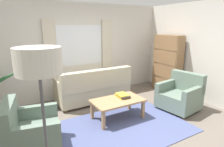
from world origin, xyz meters
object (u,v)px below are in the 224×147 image
object	(u,v)px
book_stack_on_table	(123,95)
standing_lamp	(40,74)
couch	(94,88)
armchair_left	(29,132)
coffee_table	(118,102)
bookshelf	(167,63)
armchair_right	(180,95)

from	to	relation	value
book_stack_on_table	standing_lamp	world-z (taller)	standing_lamp
couch	armchair_left	world-z (taller)	couch
book_stack_on_table	couch	bearing A→B (deg)	101.28
armchair_left	standing_lamp	distance (m)	1.73
coffee_table	armchair_left	bearing A→B (deg)	-171.71
armchair_left	coffee_table	world-z (taller)	armchair_left
couch	bookshelf	bearing A→B (deg)	170.76
coffee_table	standing_lamp	world-z (taller)	standing_lamp
armchair_right	bookshelf	bearing A→B (deg)	141.42
couch	coffee_table	distance (m)	1.15
couch	standing_lamp	bearing A→B (deg)	56.73
armchair_right	coffee_table	xyz separation A→B (m)	(-1.58, 0.33, 0.03)
bookshelf	coffee_table	bearing A→B (deg)	109.29
armchair_left	book_stack_on_table	distance (m)	2.03
bookshelf	couch	bearing A→B (deg)	80.76
book_stack_on_table	standing_lamp	xyz separation A→B (m)	(-1.94, -1.57, 1.10)
book_stack_on_table	bookshelf	distance (m)	2.20
couch	book_stack_on_table	distance (m)	1.09
armchair_left	book_stack_on_table	xyz separation A→B (m)	(1.99, 0.35, 0.12)
armchair_right	standing_lamp	bearing A→B (deg)	-79.15
armchair_left	bookshelf	size ratio (longest dim) A/B	0.57
book_stack_on_table	standing_lamp	bearing A→B (deg)	-140.94
couch	book_stack_on_table	world-z (taller)	couch
couch	armchair_left	bearing A→B (deg)	38.44
coffee_table	standing_lamp	size ratio (longest dim) A/B	0.61
couch	coffee_table	world-z (taller)	couch
couch	armchair_left	distance (m)	2.27
standing_lamp	couch	bearing A→B (deg)	56.73
coffee_table	bookshelf	world-z (taller)	bookshelf
coffee_table	book_stack_on_table	size ratio (longest dim) A/B	3.08
armchair_right	armchair_left	bearing A→B (deg)	-99.37
armchair_right	standing_lamp	xyz separation A→B (m)	(-3.34, -1.15, 1.22)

